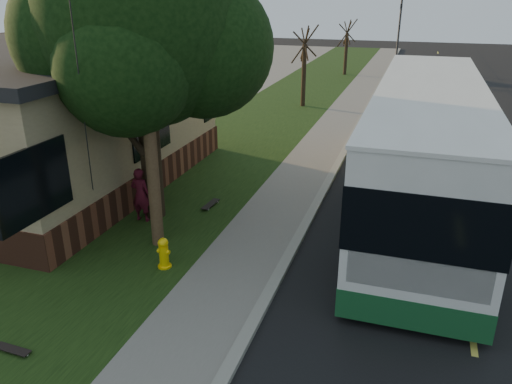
# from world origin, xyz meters

# --- Properties ---
(ground) EXTENTS (120.00, 120.00, 0.00)m
(ground) POSITION_xyz_m (0.00, 0.00, 0.00)
(ground) COLOR black
(ground) RESTS_ON ground
(road) EXTENTS (8.00, 80.00, 0.01)m
(road) POSITION_xyz_m (4.00, 10.00, 0.01)
(road) COLOR black
(road) RESTS_ON ground
(curb) EXTENTS (0.25, 80.00, 0.12)m
(curb) POSITION_xyz_m (0.00, 10.00, 0.06)
(curb) COLOR gray
(curb) RESTS_ON ground
(sidewalk) EXTENTS (2.00, 80.00, 0.08)m
(sidewalk) POSITION_xyz_m (-1.00, 10.00, 0.04)
(sidewalk) COLOR slate
(sidewalk) RESTS_ON ground
(grass_verge) EXTENTS (5.00, 80.00, 0.07)m
(grass_verge) POSITION_xyz_m (-4.50, 10.00, 0.04)
(grass_verge) COLOR black
(grass_verge) RESTS_ON ground
(building_lot) EXTENTS (15.00, 80.00, 0.04)m
(building_lot) POSITION_xyz_m (-14.50, 10.00, 0.02)
(building_lot) COLOR slate
(building_lot) RESTS_ON ground
(fire_hydrant) EXTENTS (0.32, 0.32, 0.74)m
(fire_hydrant) POSITION_xyz_m (-2.60, 0.00, 0.43)
(fire_hydrant) COLOR yellow
(fire_hydrant) RESTS_ON grass_verge
(utility_pole) EXTENTS (2.86, 3.21, 9.07)m
(utility_pole) POSITION_xyz_m (-3.31, 0.99, 4.63)
(utility_pole) COLOR #473321
(utility_pole) RESTS_ON ground
(leafy_tree) EXTENTS (6.30, 6.00, 7.80)m
(leafy_tree) POSITION_xyz_m (-4.17, 2.65, 5.17)
(leafy_tree) COLOR black
(leafy_tree) RESTS_ON grass_verge
(bare_tree_near) EXTENTS (1.38, 1.21, 4.31)m
(bare_tree_near) POSITION_xyz_m (-3.50, 18.00, 2.15)
(bare_tree_near) COLOR black
(bare_tree_near) RESTS_ON grass_verge
(bare_tree_far) EXTENTS (1.38, 1.21, 4.03)m
(bare_tree_far) POSITION_xyz_m (-3.00, 30.00, 2.00)
(bare_tree_far) COLOR black
(bare_tree_far) RESTS_ON grass_verge
(traffic_signal) EXTENTS (0.18, 0.22, 5.50)m
(traffic_signal) POSITION_xyz_m (0.50, 34.00, 3.16)
(traffic_signal) COLOR #2D2D30
(traffic_signal) RESTS_ON ground
(transit_bus) EXTENTS (3.08, 13.33, 3.60)m
(transit_bus) POSITION_xyz_m (2.87, 5.79, 1.92)
(transit_bus) COLOR silver
(transit_bus) RESTS_ON ground
(skateboarder) EXTENTS (0.56, 0.37, 1.52)m
(skateboarder) POSITION_xyz_m (-4.37, 2.09, 0.83)
(skateboarder) COLOR #470E1B
(skateboarder) RESTS_ON grass_verge
(skateboard_main) EXTENTS (0.28, 0.85, 0.08)m
(skateboard_main) POSITION_xyz_m (-2.95, 3.57, 0.13)
(skateboard_main) COLOR black
(skateboard_main) RESTS_ON grass_verge
(skateboard_spare) EXTENTS (0.71, 0.21, 0.07)m
(skateboard_spare) POSITION_xyz_m (-3.77, -3.46, 0.12)
(skateboard_spare) COLOR black
(skateboard_spare) RESTS_ON grass_verge
(dumpster) EXTENTS (1.87, 1.67, 1.38)m
(dumpster) POSITION_xyz_m (-7.26, 4.79, 0.73)
(dumpster) COLOR black
(dumpster) RESTS_ON building_lot
(distant_car) EXTENTS (1.63, 4.02, 1.37)m
(distant_car) POSITION_xyz_m (2.05, 30.20, 0.68)
(distant_car) COLOR black
(distant_car) RESTS_ON ground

